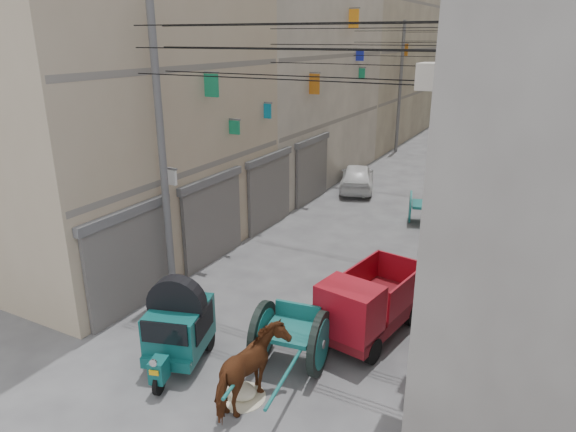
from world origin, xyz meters
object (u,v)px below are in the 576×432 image
Objects in this scene: feed_sack at (241,391)px; auto_rickshaw at (178,325)px; distant_car_white at (357,177)px; second_cart at (429,207)px; tonga_cart at (290,337)px; mini_truck at (365,310)px; distant_car_grey at (486,144)px; horse at (252,371)px; distant_car_green at (480,126)px.

auto_rickshaw is at bearing 167.68° from feed_sack.
second_cart is at bearing 124.62° from distant_car_white.
tonga_cart is 2.06m from mini_truck.
tonga_cart is 26.05m from distant_car_grey.
horse reaches higher than distant_car_grey.
auto_rickshaw is 2.12m from feed_sack.
mini_truck is at bearing 49.85° from tonga_cart.
distant_car_grey is (0.91, 27.47, 0.40)m from feed_sack.
horse is 34.62m from distant_car_green.
distant_car_white is (-4.82, 12.27, -0.20)m from mini_truck.
distant_car_green is at bearing 70.55° from auto_rickshaw.
tonga_cart is 0.87× the size of distant_car_white.
horse is at bearing -104.63° from distant_car_grey.
horse is 0.55× the size of distant_car_grey.
second_cart reaches higher than distant_car_grey.
mini_truck reaches higher than feed_sack.
feed_sack is at bearing -105.26° from distant_car_grey.
distant_car_white is at bearing 72.43° from distant_car_green.
tonga_cart is at bearing 82.37° from distant_car_green.
distant_car_white is (-1.42, 15.02, -0.29)m from auto_rickshaw.
auto_rickshaw is 12.20m from second_cart.
second_cart is at bearing 79.70° from tonga_cart.
horse is 15.92m from distant_car_white.
mini_truck is 13.18m from distant_car_white.
distant_car_white is at bearing 96.98° from tonga_cart.
tonga_cart is 1.79× the size of horse.
feed_sack is at bearing -9.99° from horse.
distant_car_white is at bearing -75.63° from horse.
mini_truck is 5.33× the size of feed_sack.
distant_car_grey is (0.07, 15.17, -0.14)m from second_cart.
distant_car_green is at bearing -116.83° from distant_car_white.
distant_car_white is at bearing 121.00° from mini_truck.
tonga_cart is 1.00× the size of mini_truck.
mini_truck is 0.87× the size of distant_car_white.
distant_car_grey is at bearing 100.89° from mini_truck.
mini_truck is at bearing 84.46° from distant_car_green.
mini_truck reaches higher than auto_rickshaw.
tonga_cart reaches higher than distant_car_white.
second_cart is 12.34m from feed_sack.
tonga_cart is at bearing -92.00° from horse.
horse is at bearing -100.55° from mini_truck.
auto_rickshaw reaches higher than distant_car_green.
feed_sack is (-0.84, -12.30, -0.54)m from second_cart.
second_cart is (-0.64, 9.13, -0.15)m from mini_truck.
auto_rickshaw is 0.71× the size of mini_truck.
auto_rickshaw is 1.27× the size of horse.
distant_car_grey is (4.25, 12.04, -0.10)m from distant_car_white.
mini_truck reaches higher than distant_car_white.
second_cart is 0.52× the size of distant_car_grey.
mini_truck reaches higher than distant_car_green.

